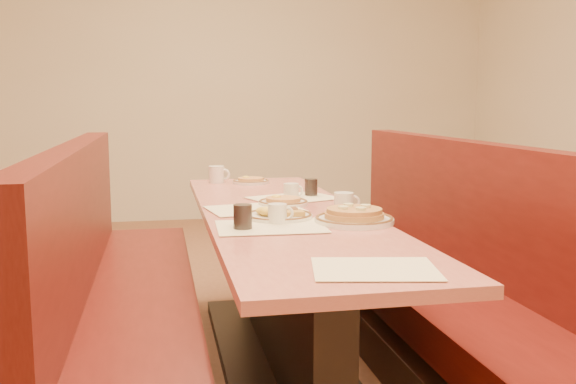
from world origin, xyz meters
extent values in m
plane|color=#9E6647|center=(0.00, 0.00, 0.00)|extent=(8.00, 8.00, 0.00)
cube|color=beige|center=(0.00, 4.00, 1.40)|extent=(6.00, 0.04, 2.80)
cube|color=black|center=(0.00, 0.00, 0.03)|extent=(0.55, 1.88, 0.06)
cube|color=black|center=(0.00, 0.00, 0.35)|extent=(0.15, 1.75, 0.71)
cube|color=#DB7865|center=(0.00, 0.00, 0.73)|extent=(0.70, 2.50, 0.04)
cube|color=#4C3326|center=(-0.68, 0.00, 0.10)|extent=(0.55, 2.50, 0.20)
cube|color=#5B140F|center=(-0.68, 0.00, 0.37)|extent=(0.55, 2.50, 0.16)
cube|color=#5B140F|center=(-0.89, 0.00, 0.75)|extent=(0.12, 2.50, 0.60)
cube|color=#4C3326|center=(0.68, 0.00, 0.10)|extent=(0.55, 2.50, 0.20)
cube|color=#5B140F|center=(0.68, 0.00, 0.37)|extent=(0.55, 2.50, 0.16)
cube|color=#5B140F|center=(0.89, 0.00, 0.75)|extent=(0.12, 2.50, 0.60)
cube|color=#FFF3C7|center=(-0.12, -0.35, 0.75)|extent=(0.42, 0.32, 0.00)
cube|color=#FFF3C7|center=(0.07, -1.04, 0.75)|extent=(0.40, 0.33, 0.00)
cube|color=#FFF3C7|center=(-0.12, 0.07, 0.75)|extent=(0.45, 0.37, 0.00)
cube|color=#FFF3C7|center=(0.12, 0.36, 0.75)|extent=(0.49, 0.43, 0.00)
cylinder|color=white|center=(0.22, -0.33, 0.76)|extent=(0.32, 0.32, 0.02)
torus|color=brown|center=(0.22, -0.33, 0.77)|extent=(0.31, 0.31, 0.01)
cylinder|color=#C58746|center=(0.22, -0.33, 0.78)|extent=(0.24, 0.24, 0.02)
cylinder|color=#C58746|center=(0.22, -0.33, 0.80)|extent=(0.22, 0.22, 0.02)
cylinder|color=beige|center=(0.27, -0.32, 0.82)|extent=(0.04, 0.04, 0.01)
cylinder|color=beige|center=(0.21, -0.28, 0.82)|extent=(0.04, 0.04, 0.01)
cylinder|color=beige|center=(0.17, -0.34, 0.82)|extent=(0.04, 0.04, 0.01)
cylinder|color=beige|center=(0.23, -0.38, 0.82)|extent=(0.04, 0.04, 0.01)
cylinder|color=white|center=(-0.06, -0.18, 0.76)|extent=(0.28, 0.28, 0.02)
torus|color=brown|center=(-0.06, -0.18, 0.77)|extent=(0.28, 0.28, 0.01)
ellipsoid|color=yellow|center=(-0.11, -0.20, 0.79)|extent=(0.07, 0.07, 0.04)
ellipsoid|color=yellow|center=(-0.08, -0.23, 0.78)|extent=(0.06, 0.06, 0.03)
ellipsoid|color=yellow|center=(-0.12, -0.16, 0.78)|extent=(0.06, 0.06, 0.03)
cylinder|color=brown|center=(-0.02, -0.16, 0.78)|extent=(0.10, 0.04, 0.02)
cylinder|color=brown|center=(-0.02, -0.13, 0.78)|extent=(0.10, 0.04, 0.02)
cube|color=#B88439|center=(0.00, -0.22, 0.78)|extent=(0.09, 0.06, 0.02)
cylinder|color=white|center=(0.03, 0.17, 0.76)|extent=(0.23, 0.23, 0.02)
torus|color=brown|center=(0.03, 0.17, 0.77)|extent=(0.23, 0.23, 0.01)
cylinder|color=gold|center=(0.03, 0.17, 0.78)|extent=(0.16, 0.16, 0.02)
ellipsoid|color=yellow|center=(0.00, 0.19, 0.79)|extent=(0.05, 0.05, 0.02)
cylinder|color=white|center=(0.00, 1.01, 0.76)|extent=(0.22, 0.22, 0.02)
torus|color=brown|center=(0.00, 1.01, 0.77)|extent=(0.21, 0.21, 0.01)
cylinder|color=gold|center=(0.00, 1.01, 0.78)|extent=(0.15, 0.15, 0.02)
ellipsoid|color=yellow|center=(-0.03, 1.02, 0.78)|extent=(0.05, 0.05, 0.02)
cylinder|color=white|center=(0.25, -0.10, 0.80)|extent=(0.09, 0.09, 0.09)
torus|color=white|center=(0.29, -0.10, 0.80)|extent=(0.07, 0.02, 0.06)
cylinder|color=black|center=(0.25, -0.10, 0.84)|extent=(0.07, 0.07, 0.01)
cylinder|color=white|center=(-0.08, -0.29, 0.79)|extent=(0.08, 0.08, 0.08)
torus|color=white|center=(-0.04, -0.28, 0.79)|extent=(0.06, 0.02, 0.06)
cylinder|color=black|center=(-0.08, -0.29, 0.83)|extent=(0.06, 0.06, 0.01)
cylinder|color=white|center=(0.10, 0.34, 0.79)|extent=(0.07, 0.07, 0.08)
torus|color=white|center=(0.14, 0.35, 0.79)|extent=(0.06, 0.03, 0.06)
cylinder|color=black|center=(0.10, 0.34, 0.82)|extent=(0.06, 0.06, 0.01)
cylinder|color=white|center=(-0.20, 1.08, 0.80)|extent=(0.09, 0.09, 0.10)
torus|color=white|center=(-0.15, 1.06, 0.80)|extent=(0.07, 0.04, 0.07)
cylinder|color=black|center=(-0.20, 1.08, 0.84)|extent=(0.08, 0.08, 0.01)
cylinder|color=black|center=(-0.23, -0.38, 0.80)|extent=(0.07, 0.07, 0.10)
cylinder|color=silver|center=(-0.23, -0.38, 0.80)|extent=(0.07, 0.07, 0.10)
cylinder|color=black|center=(0.23, 0.42, 0.79)|extent=(0.06, 0.06, 0.09)
cylinder|color=silver|center=(0.23, 0.42, 0.80)|extent=(0.07, 0.07, 0.09)
camera|label=1|loc=(-0.54, -2.74, 1.23)|focal=40.00mm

